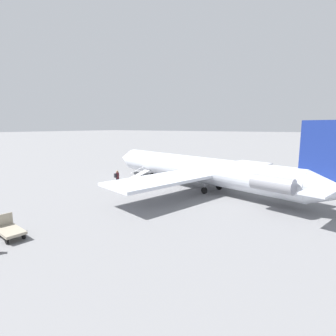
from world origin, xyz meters
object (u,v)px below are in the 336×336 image
airplane_main (202,170)px  boarding_stairs (129,180)px  passenger (117,177)px  luggage_cart (9,230)px

airplane_main → boarding_stairs: bearing=26.7°
airplane_main → boarding_stairs: 8.77m
airplane_main → boarding_stairs: size_ratio=6.89×
boarding_stairs → passenger: size_ratio=2.38×
passenger → luggage_cart: passenger is taller
boarding_stairs → passenger: passenger is taller
luggage_cart → airplane_main: bearing=-97.3°
airplane_main → luggage_cart: bearing=90.1°
boarding_stairs → luggage_cart: (-3.75, 15.31, 0.08)m
boarding_stairs → luggage_cart: 15.77m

